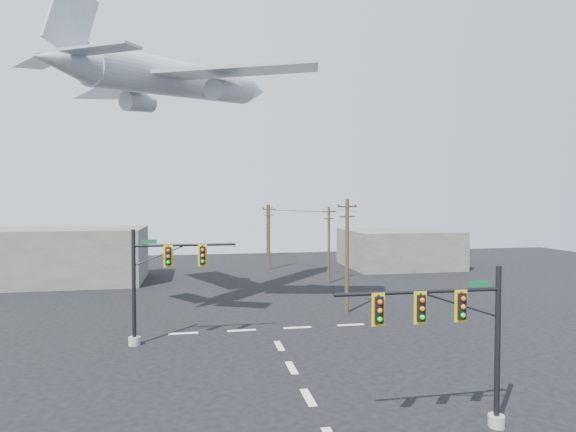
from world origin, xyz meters
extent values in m
plane|color=black|center=(0.00, 0.00, 0.00)|extent=(120.00, 120.00, 0.00)
cube|color=silver|center=(0.00, 0.00, 0.01)|extent=(0.40, 2.00, 0.01)
cube|color=silver|center=(0.00, 4.00, 0.01)|extent=(0.40, 2.00, 0.01)
cube|color=silver|center=(0.00, 8.00, 0.01)|extent=(0.40, 2.00, 0.01)
cube|color=silver|center=(-6.00, 12.00, 0.01)|extent=(2.00, 0.40, 0.01)
cube|color=silver|center=(-2.00, 12.00, 0.01)|extent=(2.00, 0.40, 0.01)
cube|color=silver|center=(2.00, 12.00, 0.01)|extent=(2.00, 0.40, 0.01)
cube|color=silver|center=(6.00, 12.00, 0.01)|extent=(2.00, 0.40, 0.01)
cylinder|color=gray|center=(6.84, -4.21, 0.23)|extent=(0.66, 0.66, 0.47)
cylinder|color=black|center=(6.84, -4.21, 3.28)|extent=(0.22, 0.22, 6.56)
cylinder|color=black|center=(3.42, -4.21, 5.62)|extent=(6.85, 0.15, 0.15)
cylinder|color=black|center=(5.13, -4.21, 5.06)|extent=(3.60, 0.07, 0.07)
cube|color=black|center=(5.13, -4.36, 5.03)|extent=(0.32, 0.28, 1.03)
cube|color=gold|center=(5.13, -4.34, 5.03)|extent=(0.52, 0.04, 1.27)
sphere|color=#F1340D|center=(5.13, -4.51, 5.36)|extent=(0.19, 0.19, 0.19)
sphere|color=orange|center=(5.13, -4.51, 5.03)|extent=(0.19, 0.19, 0.19)
sphere|color=#0BBF15|center=(5.13, -4.51, 4.71)|extent=(0.19, 0.19, 0.19)
cube|color=black|center=(3.42, -4.36, 5.03)|extent=(0.32, 0.28, 1.03)
cube|color=gold|center=(3.42, -4.34, 5.03)|extent=(0.52, 0.04, 1.27)
sphere|color=#F1340D|center=(3.42, -4.51, 5.36)|extent=(0.19, 0.19, 0.19)
sphere|color=orange|center=(3.42, -4.51, 5.03)|extent=(0.19, 0.19, 0.19)
sphere|color=#0BBF15|center=(3.42, -4.51, 4.71)|extent=(0.19, 0.19, 0.19)
cube|color=black|center=(1.70, -4.36, 5.03)|extent=(0.32, 0.28, 1.03)
cube|color=gold|center=(1.70, -4.34, 5.03)|extent=(0.52, 0.04, 1.27)
sphere|color=#F1340D|center=(1.70, -4.51, 5.36)|extent=(0.19, 0.19, 0.19)
sphere|color=orange|center=(1.70, -4.51, 5.03)|extent=(0.19, 0.19, 0.19)
sphere|color=#0BBF15|center=(1.70, -4.51, 4.71)|extent=(0.19, 0.19, 0.19)
cube|color=#0B5029|center=(6.00, -4.27, 5.86)|extent=(0.89, 0.04, 0.24)
cylinder|color=gray|center=(-8.97, 9.87, 0.26)|extent=(0.73, 0.73, 0.52)
cylinder|color=black|center=(-8.97, 9.87, 3.66)|extent=(0.25, 0.25, 7.33)
cylinder|color=black|center=(-5.77, 9.87, 6.28)|extent=(6.40, 0.17, 0.17)
cylinder|color=black|center=(-7.37, 9.87, 5.65)|extent=(3.44, 0.08, 0.08)
cube|color=black|center=(-6.83, 9.72, 5.62)|extent=(0.36, 0.31, 1.15)
cube|color=gold|center=(-6.83, 9.74, 5.62)|extent=(0.58, 0.04, 1.41)
sphere|color=#F1340D|center=(-6.83, 9.54, 5.99)|extent=(0.21, 0.21, 0.21)
sphere|color=orange|center=(-6.83, 9.54, 5.62)|extent=(0.21, 0.21, 0.21)
sphere|color=#0BBF15|center=(-6.83, 9.54, 5.26)|extent=(0.21, 0.21, 0.21)
cube|color=black|center=(-4.70, 9.72, 5.62)|extent=(0.36, 0.31, 1.15)
cube|color=gold|center=(-4.70, 9.74, 5.62)|extent=(0.58, 0.04, 1.41)
sphere|color=#F1340D|center=(-4.70, 9.54, 5.99)|extent=(0.21, 0.21, 0.21)
sphere|color=orange|center=(-4.70, 9.54, 5.62)|extent=(0.21, 0.21, 0.21)
sphere|color=#0BBF15|center=(-4.70, 9.54, 5.26)|extent=(0.21, 0.21, 0.21)
cube|color=#0B5029|center=(-8.02, 9.81, 6.54)|extent=(0.99, 0.04, 0.27)
cylinder|color=#4A371F|center=(6.90, 15.76, 4.62)|extent=(0.31, 0.31, 9.25)
cube|color=#4A371F|center=(6.90, 15.76, 8.63)|extent=(1.81, 0.65, 0.12)
cube|color=#4A371F|center=(6.90, 15.76, 7.81)|extent=(1.41, 0.53, 0.12)
cylinder|color=black|center=(6.11, 15.52, 8.73)|extent=(0.10, 0.10, 0.12)
cylinder|color=black|center=(6.90, 15.76, 8.73)|extent=(0.10, 0.10, 0.12)
cylinder|color=black|center=(7.69, 15.99, 8.73)|extent=(0.10, 0.10, 0.12)
cylinder|color=#4A371F|center=(9.18, 29.42, 4.21)|extent=(0.28, 0.28, 8.41)
cube|color=#4A371F|center=(9.18, 29.42, 7.85)|extent=(1.64, 0.67, 0.11)
cube|color=#4A371F|center=(9.18, 29.42, 7.09)|extent=(1.29, 0.55, 0.11)
cylinder|color=black|center=(8.47, 29.17, 7.94)|extent=(0.09, 0.09, 0.11)
cylinder|color=black|center=(9.18, 29.42, 7.94)|extent=(0.09, 0.09, 0.11)
cylinder|color=black|center=(9.90, 29.67, 7.94)|extent=(0.09, 0.09, 0.11)
cylinder|color=#4A371F|center=(4.25, 40.74, 4.24)|extent=(0.29, 0.29, 8.49)
cube|color=#4A371F|center=(4.25, 40.74, 7.91)|extent=(1.74, 0.13, 0.12)
cube|color=#4A371F|center=(4.25, 40.74, 7.14)|extent=(1.35, 0.13, 0.12)
cylinder|color=black|center=(3.48, 40.74, 8.00)|extent=(0.10, 0.10, 0.12)
cylinder|color=black|center=(4.25, 40.74, 8.00)|extent=(0.10, 0.10, 0.12)
cylinder|color=black|center=(5.02, 40.75, 8.00)|extent=(0.10, 0.10, 0.12)
cylinder|color=#4A371F|center=(6.08, 54.95, 4.20)|extent=(0.29, 0.29, 8.40)
cube|color=#4A371F|center=(6.08, 54.95, 7.82)|extent=(1.73, 0.43, 0.12)
cube|color=#4A371F|center=(6.08, 54.95, 7.05)|extent=(1.35, 0.36, 0.12)
cylinder|color=black|center=(5.32, 55.09, 7.92)|extent=(0.10, 0.10, 0.12)
cylinder|color=black|center=(6.08, 54.95, 7.92)|extent=(0.10, 0.10, 0.12)
cylinder|color=black|center=(6.84, 54.80, 7.92)|extent=(0.10, 0.10, 0.12)
cylinder|color=black|center=(7.25, 22.59, 8.19)|extent=(2.38, 13.67, 0.03)
cylinder|color=black|center=(5.95, 35.08, 7.83)|extent=(4.98, 11.34, 0.03)
cylinder|color=black|center=(4.39, 47.84, 7.81)|extent=(1.86, 14.20, 0.03)
cylinder|color=black|center=(8.83, 22.59, 8.19)|extent=(2.25, 13.67, 0.03)
cylinder|color=black|center=(7.48, 35.08, 7.83)|extent=(4.95, 11.34, 0.03)
cylinder|color=black|center=(5.94, 47.84, 7.81)|extent=(1.86, 14.20, 0.03)
cylinder|color=#A8AEB4|center=(-6.23, 19.67, 19.16)|extent=(13.98, 16.27, 4.96)
cone|color=#A8AEB4|center=(0.80, 28.34, 20.42)|extent=(5.03, 5.24, 3.36)
cone|color=#A8AEB4|center=(-13.26, 11.01, 17.90)|extent=(4.78, 5.03, 3.07)
cube|color=#A8AEB4|center=(-12.07, 22.82, 18.74)|extent=(8.87, 12.45, 0.69)
cube|color=#A8AEB4|center=(-1.95, 14.60, 18.74)|extent=(12.49, 6.86, 0.69)
cylinder|color=#A8AEB4|center=(-9.98, 22.28, 17.65)|extent=(3.22, 3.43, 1.96)
cylinder|color=#A8AEB4|center=(-2.91, 16.53, 17.65)|extent=(3.22, 3.43, 1.96)
cube|color=#A8AEB4|center=(-12.82, 11.56, 20.73)|extent=(2.83, 3.42, 5.25)
cube|color=#A8AEB4|center=(-15.23, 13.21, 18.32)|extent=(4.30, 4.87, 0.39)
cube|color=#A8AEB4|center=(-10.70, 9.53, 18.32)|extent=(4.98, 3.69, 0.39)
cube|color=slate|center=(-20.00, 35.00, 3.00)|extent=(18.00, 10.00, 6.00)
cube|color=slate|center=(22.00, 40.00, 2.50)|extent=(14.00, 12.00, 5.00)
camera|label=1|loc=(-5.03, -21.46, 9.22)|focal=30.00mm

